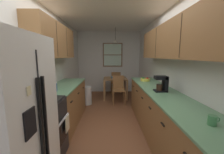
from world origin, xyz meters
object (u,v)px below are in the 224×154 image
(trash_bin, at_px, (87,95))
(storage_canister, at_px, (54,87))
(refrigerator, at_px, (2,132))
(mug_by_coffeemaker, at_px, (212,120))
(stove_range, at_px, (40,131))
(coffee_maker, at_px, (162,83))
(dining_chair_far, at_px, (116,81))
(dining_chair_near, at_px, (118,88))
(table_serving_bowl, at_px, (114,77))
(microwave_over_range, at_px, (24,48))
(fruit_bowl, at_px, (145,79))
(dining_table, at_px, (115,81))

(trash_bin, xyz_separation_m, storage_canister, (-0.30, -1.84, 0.69))
(refrigerator, relative_size, mug_by_coffeemaker, 14.98)
(stove_range, bearing_deg, coffee_maker, 16.49)
(dining_chair_far, height_order, mug_by_coffeemaker, mug_by_coffeemaker)
(stove_range, bearing_deg, storage_canister, 90.51)
(stove_range, bearing_deg, refrigerator, -85.98)
(refrigerator, xyz_separation_m, dining_chair_far, (1.22, 4.51, -0.37))
(mug_by_coffeemaker, bearing_deg, refrigerator, -178.67)
(dining_chair_near, bearing_deg, coffee_maker, -71.25)
(table_serving_bowl, bearing_deg, storage_canister, -114.61)
(storage_canister, distance_m, mug_by_coffeemaker, 2.39)
(refrigerator, bearing_deg, storage_canister, 92.41)
(stove_range, height_order, microwave_over_range, microwave_over_range)
(microwave_over_range, bearing_deg, fruit_bowl, 39.28)
(trash_bin, bearing_deg, dining_chair_far, 53.26)
(fruit_bowl, bearing_deg, storage_canister, -151.45)
(trash_bin, height_order, mug_by_coffeemaker, mug_by_coffeemaker)
(microwave_over_range, xyz_separation_m, coffee_maker, (2.10, 0.59, -0.61))
(coffee_maker, relative_size, table_serving_bowl, 1.47)
(mug_by_coffeemaker, bearing_deg, dining_chair_near, 101.81)
(coffee_maker, height_order, fruit_bowl, coffee_maker)
(mug_by_coffeemaker, bearing_deg, coffee_maker, 90.36)
(mug_by_coffeemaker, height_order, fruit_bowl, mug_by_coffeemaker)
(refrigerator, xyz_separation_m, fruit_bowl, (1.90, 2.42, 0.07))
(storage_canister, relative_size, mug_by_coffeemaker, 1.44)
(trash_bin, relative_size, storage_canister, 3.48)
(stove_range, relative_size, trash_bin, 1.90)
(microwave_over_range, relative_size, dining_chair_near, 0.69)
(fruit_bowl, bearing_deg, coffee_maker, -88.34)
(refrigerator, height_order, fruit_bowl, refrigerator)
(coffee_maker, relative_size, fruit_bowl, 1.18)
(mug_by_coffeemaker, distance_m, fruit_bowl, 2.38)
(trash_bin, bearing_deg, refrigerator, -94.35)
(stove_range, relative_size, table_serving_bowl, 5.66)
(stove_range, distance_m, mug_by_coffeemaker, 2.16)
(stove_range, relative_size, microwave_over_range, 1.76)
(dining_chair_far, relative_size, coffee_maker, 3.15)
(trash_bin, bearing_deg, microwave_over_range, -99.39)
(microwave_over_range, distance_m, fruit_bowl, 2.77)
(table_serving_bowl, bearing_deg, coffee_maker, -72.49)
(dining_chair_near, height_order, storage_canister, storage_canister)
(stove_range, bearing_deg, trash_bin, 83.19)
(microwave_over_range, relative_size, fruit_bowl, 2.57)
(coffee_maker, bearing_deg, dining_chair_far, 102.52)
(stove_range, relative_size, mug_by_coffeemaker, 9.47)
(dining_table, height_order, storage_canister, storage_canister)
(table_serving_bowl, bearing_deg, stove_range, -110.12)
(dining_chair_far, relative_size, storage_canister, 5.40)
(dining_table, height_order, dining_chair_far, dining_chair_far)
(dining_chair_near, xyz_separation_m, storage_canister, (-1.32, -1.95, 0.48))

